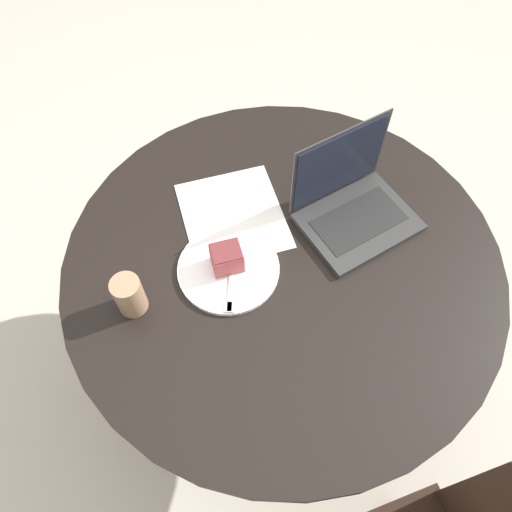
{
  "coord_description": "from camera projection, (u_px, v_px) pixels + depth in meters",
  "views": [
    {
      "loc": [
        -0.58,
        0.36,
        1.9
      ],
      "look_at": [
        0.01,
        0.07,
        0.82
      ],
      "focal_mm": 35.0,
      "sensor_mm": 36.0,
      "label": 1
    }
  ],
  "objects": [
    {
      "name": "dining_table",
      "position": [
        281.0,
        285.0,
        1.44
      ],
      "size": [
        1.16,
        1.16,
        0.78
      ],
      "color": "black",
      "rests_on": "ground_plane"
    },
    {
      "name": "ground_plane",
      "position": [
        274.0,
        360.0,
        1.97
      ],
      "size": [
        12.0,
        12.0,
        0.0
      ],
      "primitive_type": "plane",
      "color": "#B7AD9E"
    },
    {
      "name": "laptop",
      "position": [
        353.0,
        206.0,
        1.35
      ],
      "size": [
        0.26,
        0.32,
        0.25
      ],
      "rotation": [
        0.0,
        0.0,
        7.95
      ],
      "color": "#2D2D2D",
      "rests_on": "dining_table"
    },
    {
      "name": "fork",
      "position": [
        231.0,
        288.0,
        1.25
      ],
      "size": [
        0.16,
        0.1,
        0.0
      ],
      "rotation": [
        0.0,
        0.0,
        8.94
      ],
      "color": "silver",
      "rests_on": "plate"
    },
    {
      "name": "cake_slice",
      "position": [
        227.0,
        258.0,
        1.26
      ],
      "size": [
        0.08,
        0.09,
        0.07
      ],
      "rotation": [
        0.0,
        0.0,
        1.4
      ],
      "color": "#B74C51",
      "rests_on": "plate"
    },
    {
      "name": "paper_document",
      "position": [
        233.0,
        215.0,
        1.38
      ],
      "size": [
        0.34,
        0.32,
        0.0
      ],
      "rotation": [
        0.0,
        0.0,
        -0.16
      ],
      "color": "white",
      "rests_on": "dining_table"
    },
    {
      "name": "plate",
      "position": [
        229.0,
        269.0,
        1.29
      ],
      "size": [
        0.26,
        0.26,
        0.01
      ],
      "color": "white",
      "rests_on": "dining_table"
    },
    {
      "name": "coffee_glass",
      "position": [
        129.0,
        295.0,
        1.19
      ],
      "size": [
        0.07,
        0.07,
        0.11
      ],
      "color": "#997556",
      "rests_on": "dining_table"
    }
  ]
}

